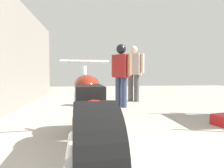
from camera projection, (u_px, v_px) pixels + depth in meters
ground_plane at (127, 112)px, 4.25m from camera, size 19.12×19.12×0.00m
garage_partition_left at (3, 50)px, 3.85m from camera, size 0.08×8.76×2.76m
motorcycle_maroon_cruiser at (88, 116)px, 1.84m from camera, size 0.67×2.27×1.06m
mechanic_in_blue at (134, 70)px, 5.88m from camera, size 0.62×0.54×1.77m
mechanic_with_helmet at (121, 70)px, 4.83m from camera, size 0.51×0.55×1.65m
red_toolbox at (223, 120)px, 3.10m from camera, size 0.37×0.33×0.18m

